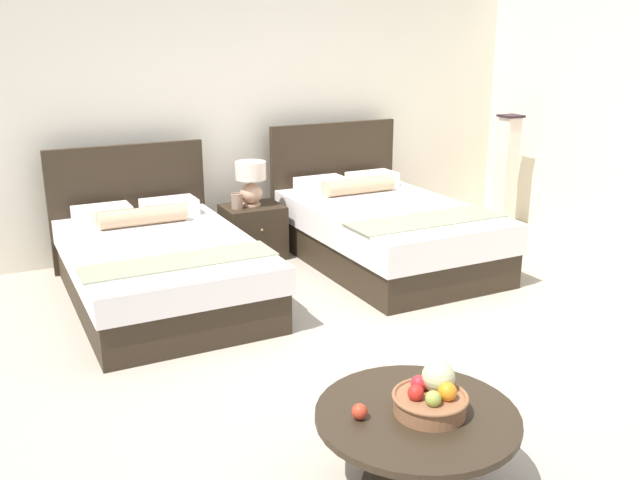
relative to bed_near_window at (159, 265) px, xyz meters
The scene contains 11 objects.
ground_plane 1.93m from the bed_near_window, 56.46° to the right, with size 10.19×9.30×0.02m, color #A79C89.
wall_back 1.93m from the bed_near_window, 49.99° to the left, with size 10.19×0.12×2.62m, color silver.
bed_near_window is the anchor object (origin of this frame).
bed_near_corner 2.11m from the bed_near_window, ahead, with size 1.42×2.19×1.20m.
nightstand 1.27m from the bed_near_window, 32.27° to the left, with size 0.55×0.47×0.51m.
table_lamp 1.36m from the bed_near_window, 33.03° to the left, with size 0.29×0.29×0.42m.
vase 1.14m from the bed_near_window, 35.11° to the left, with size 0.10×0.10×0.14m.
coffee_table 3.00m from the bed_near_window, 80.74° to the right, with size 0.95×0.95×0.40m.
fruit_bowl 3.04m from the bed_near_window, 79.63° to the right, with size 0.35×0.35×0.23m.
loose_apple 2.90m from the bed_near_window, 85.71° to the right, with size 0.07×0.07×0.07m.
floor_lamp_corner 3.96m from the bed_near_window, ahead, with size 0.22×0.22×1.24m.
Camera 1 is at (-2.23, -3.71, 2.09)m, focal length 38.88 mm.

